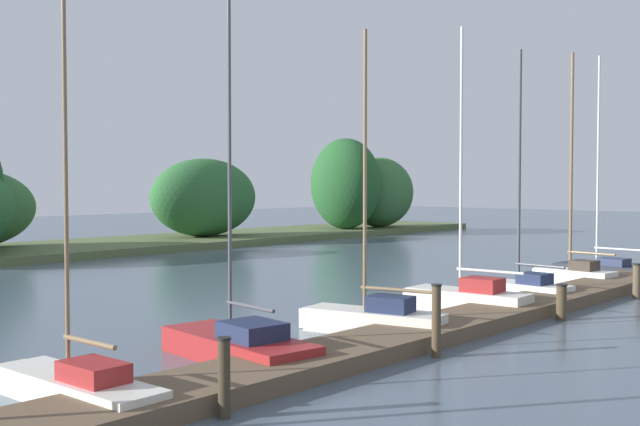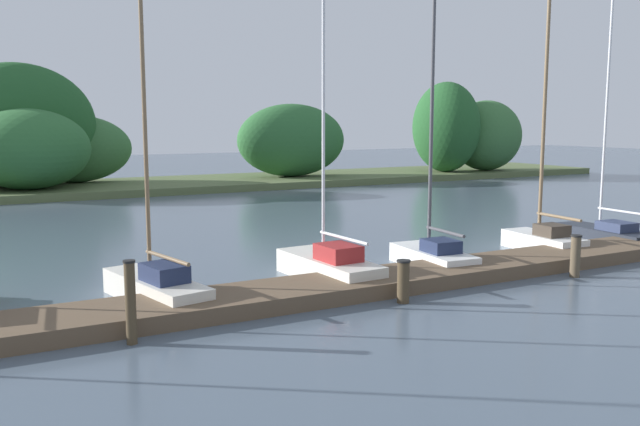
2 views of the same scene
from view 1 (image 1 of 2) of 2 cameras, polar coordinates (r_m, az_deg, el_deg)
The scene contains 12 objects.
dock_pier at distance 19.59m, azimuth 10.53°, elevation -7.84°, with size 31.35×1.80×0.35m.
sailboat_1 at distance 13.46m, azimuth -17.56°, elevation -11.78°, with size 1.03×3.91×8.09m.
sailboat_2 at distance 16.00m, azimuth -6.21°, elevation -9.40°, with size 1.83×4.24×8.46m.
sailboat_3 at distance 18.64m, azimuth 3.73°, elevation -7.55°, with size 1.63×3.68×7.19m.
sailboat_4 at distance 22.16m, azimuth 10.59°, elevation -6.02°, with size 1.31×3.69×7.90m.
sailboat_5 at distance 24.84m, azimuth 14.58°, elevation -5.12°, with size 1.27×3.12×7.66m.
sailboat_6 at distance 28.89m, azimuth 18.06°, elevation -3.97°, with size 1.23×3.01×8.13m.
sailboat_7 at distance 31.83m, azimuth 19.86°, elevation -3.69°, with size 1.35×3.71×8.43m.
mooring_piling_1 at distance 12.18m, azimuth -7.03°, elevation -11.87°, with size 0.22×0.22×1.25m.
mooring_piling_2 at distance 16.29m, azimuth 8.52°, elevation -7.79°, with size 0.22×0.22×1.51m.
mooring_piling_3 at distance 21.35m, azimuth 17.26°, elevation -6.24°, with size 0.30×0.30×0.95m.
mooring_piling_4 at distance 26.14m, azimuth 22.19°, elevation -4.61°, with size 0.28×0.28×1.08m.
Camera 1 is at (-16.51, 3.75, 3.60)m, focal length 43.69 mm.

